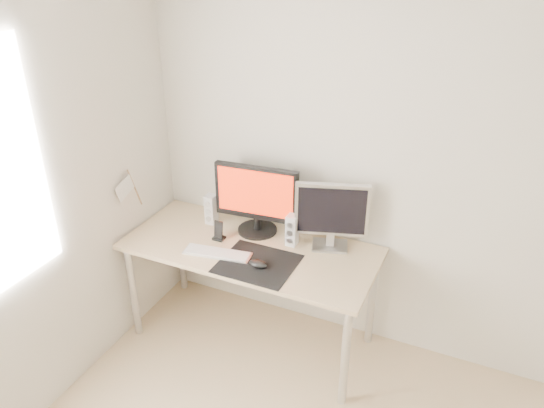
% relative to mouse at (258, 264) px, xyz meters
% --- Properties ---
extents(wall_back, '(3.50, 0.00, 3.50)m').
position_rel_mouse_xyz_m(wall_back, '(0.78, 0.55, 0.50)').
color(wall_back, silver).
rests_on(wall_back, ground).
extents(mousepad, '(0.45, 0.40, 0.00)m').
position_rel_mouse_xyz_m(mousepad, '(-0.02, 0.03, -0.02)').
color(mousepad, black).
rests_on(mousepad, desk).
extents(mouse, '(0.12, 0.07, 0.04)m').
position_rel_mouse_xyz_m(mouse, '(0.00, 0.00, 0.00)').
color(mouse, black).
rests_on(mouse, mousepad).
extents(desk, '(1.60, 0.70, 0.73)m').
position_rel_mouse_xyz_m(desk, '(-0.15, 0.18, -0.10)').
color(desk, '#D1B587').
rests_on(desk, ground).
extents(main_monitor, '(0.55, 0.28, 0.47)m').
position_rel_mouse_xyz_m(main_monitor, '(-0.19, 0.37, 0.23)').
color(main_monitor, black).
rests_on(main_monitor, desk).
extents(second_monitor, '(0.44, 0.22, 0.43)m').
position_rel_mouse_xyz_m(second_monitor, '(0.31, 0.39, 0.22)').
color(second_monitor, '#AEAEB0').
rests_on(second_monitor, desk).
extents(speaker_left, '(0.07, 0.08, 0.21)m').
position_rel_mouse_xyz_m(speaker_left, '(-0.52, 0.35, 0.08)').
color(speaker_left, white).
rests_on(speaker_left, desk).
extents(speaker_right, '(0.07, 0.08, 0.21)m').
position_rel_mouse_xyz_m(speaker_right, '(0.08, 0.32, 0.08)').
color(speaker_right, white).
rests_on(speaker_right, desk).
extents(keyboard, '(0.43, 0.18, 0.02)m').
position_rel_mouse_xyz_m(keyboard, '(-0.29, 0.02, -0.02)').
color(keyboard, silver).
rests_on(keyboard, desk).
extents(phone_dock, '(0.07, 0.06, 0.13)m').
position_rel_mouse_xyz_m(phone_dock, '(-0.37, 0.18, 0.02)').
color(phone_dock, black).
rests_on(phone_dock, desk).
extents(pennant, '(0.01, 0.23, 0.29)m').
position_rel_mouse_xyz_m(pennant, '(-0.94, 0.04, 0.29)').
color(pennant, '#A57F54').
rests_on(pennant, wall_left).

